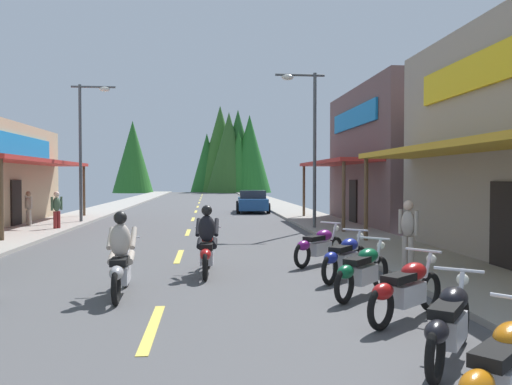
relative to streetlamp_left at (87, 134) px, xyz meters
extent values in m
cube|color=#4C4C4F|center=(4.93, 6.89, -4.30)|extent=(9.64, 94.65, 0.10)
cube|color=#9E9991|center=(-1.28, 6.89, -4.19)|extent=(2.77, 94.65, 0.12)
cube|color=gray|center=(11.13, 6.89, -4.19)|extent=(2.77, 94.65, 0.12)
cube|color=#E0C64C|center=(4.93, -17.16, -4.25)|extent=(0.16, 2.40, 0.01)
cube|color=#E0C64C|center=(4.93, -10.51, -4.25)|extent=(0.16, 2.40, 0.01)
cube|color=#E0C64C|center=(4.93, -4.35, -4.25)|extent=(0.16, 2.40, 0.01)
cube|color=#E0C64C|center=(4.93, 2.14, -4.25)|extent=(0.16, 2.40, 0.01)
cube|color=#E0C64C|center=(4.93, 8.28, -4.25)|extent=(0.16, 2.40, 0.01)
cube|color=#E0C64C|center=(4.93, 13.84, -4.25)|extent=(0.16, 2.40, 0.01)
cube|color=#E0C64C|center=(4.93, 19.89, -4.25)|extent=(0.16, 2.40, 0.01)
cube|color=#E0C64C|center=(4.93, 25.60, -4.25)|extent=(0.16, 2.40, 0.01)
cube|color=#E0C64C|center=(4.93, 31.09, -4.25)|extent=(0.16, 2.40, 0.01)
cube|color=#E0C64C|center=(4.93, 37.19, -4.25)|extent=(0.16, 2.40, 0.01)
cube|color=#E0C64C|center=(4.93, 43.02, -4.25)|extent=(0.16, 2.40, 0.01)
cube|color=#B72D28|center=(-1.76, -1.71, -1.35)|extent=(1.80, 11.46, 0.16)
cylinder|color=brown|center=(-1.06, -7.24, -2.84)|extent=(0.14, 0.14, 2.82)
cylinder|color=brown|center=(-1.06, 3.82, -2.84)|extent=(0.14, 0.14, 2.82)
cube|color=#197FCC|center=(-2.60, -1.71, -0.61)|extent=(0.10, 8.92, 0.90)
cube|color=black|center=(-2.62, -1.71, -3.20)|extent=(0.08, 1.10, 2.10)
cube|color=gold|center=(11.62, -13.66, -1.35)|extent=(1.80, 10.94, 0.16)
cylinder|color=brown|center=(10.92, -8.39, -2.84)|extent=(0.14, 0.14, 2.82)
cube|color=yellow|center=(12.46, -13.66, 0.61)|extent=(0.10, 8.51, 0.90)
cube|color=black|center=(12.48, -13.66, -3.20)|extent=(0.08, 1.10, 2.10)
cube|color=brown|center=(16.95, -1.62, -1.07)|extent=(8.87, 9.39, 6.37)
cube|color=#B72D28|center=(11.62, -1.62, -1.35)|extent=(1.80, 8.45, 0.16)
cylinder|color=brown|center=(10.92, -5.64, -2.84)|extent=(0.14, 0.14, 2.82)
cylinder|color=brown|center=(10.92, 2.41, -2.84)|extent=(0.14, 0.14, 2.82)
cube|color=#197FCC|center=(12.46, -1.62, 0.72)|extent=(0.10, 6.57, 0.90)
cube|color=black|center=(12.48, -1.62, -3.20)|extent=(0.08, 1.10, 2.10)
cylinder|color=#474C51|center=(-0.29, 0.00, -0.95)|extent=(0.14, 0.14, 6.60)
cylinder|color=#474C51|center=(0.33, 0.00, 2.24)|extent=(2.05, 0.10, 0.10)
ellipsoid|color=silver|center=(0.86, 0.00, 2.14)|extent=(0.50, 0.30, 0.24)
cylinder|color=#474C51|center=(10.15, -3.93, -0.99)|extent=(0.14, 0.14, 6.53)
cylinder|color=#474C51|center=(9.52, -3.93, 2.18)|extent=(2.05, 0.10, 0.10)
ellipsoid|color=silver|center=(9.00, -3.93, 2.08)|extent=(0.50, 0.30, 0.24)
cube|color=silver|center=(8.35, -20.35, -3.85)|extent=(0.71, 0.67, 0.32)
cube|color=black|center=(8.16, -20.52, -3.57)|extent=(0.64, 0.61, 0.12)
torus|color=black|center=(9.03, -18.30, -3.93)|extent=(0.47, 0.57, 0.64)
torus|color=black|center=(8.11, -19.49, -3.93)|extent=(0.47, 0.57, 0.64)
cube|color=silver|center=(8.57, -18.89, -3.85)|extent=(0.65, 0.73, 0.32)
ellipsoid|color=black|center=(8.69, -18.74, -3.53)|extent=(0.59, 0.64, 0.28)
cube|color=black|center=(8.42, -19.09, -3.57)|extent=(0.59, 0.65, 0.12)
ellipsoid|color=black|center=(8.14, -19.45, -3.70)|extent=(0.46, 0.50, 0.24)
cylinder|color=silver|center=(8.95, -18.40, -3.60)|extent=(0.27, 0.33, 0.71)
cylinder|color=silver|center=(8.87, -18.50, -3.23)|extent=(0.50, 0.40, 0.04)
sphere|color=white|center=(9.04, -18.28, -3.40)|extent=(0.16, 0.16, 0.16)
torus|color=black|center=(9.35, -16.65, -3.93)|extent=(0.56, 0.48, 0.64)
torus|color=black|center=(8.19, -17.60, -3.93)|extent=(0.56, 0.48, 0.64)
cube|color=silver|center=(8.77, -17.13, -3.85)|extent=(0.72, 0.66, 0.32)
ellipsoid|color=#A51414|center=(8.92, -17.00, -3.53)|extent=(0.64, 0.60, 0.28)
cube|color=black|center=(8.58, -17.29, -3.57)|extent=(0.64, 0.60, 0.12)
ellipsoid|color=#A51414|center=(8.23, -17.57, -3.70)|extent=(0.49, 0.46, 0.24)
cylinder|color=silver|center=(9.25, -16.74, -3.60)|extent=(0.33, 0.28, 0.71)
cylinder|color=silver|center=(9.16, -16.81, -3.23)|extent=(0.41, 0.49, 0.04)
sphere|color=white|center=(9.37, -16.63, -3.40)|extent=(0.16, 0.16, 0.16)
torus|color=black|center=(9.10, -14.98, -3.93)|extent=(0.51, 0.54, 0.64)
torus|color=black|center=(8.07, -16.08, -3.93)|extent=(0.51, 0.54, 0.64)
cube|color=silver|center=(8.59, -15.53, -3.85)|extent=(0.68, 0.70, 0.32)
ellipsoid|color=#0C5933|center=(8.72, -15.38, -3.53)|extent=(0.62, 0.63, 0.28)
cube|color=black|center=(8.42, -15.71, -3.57)|extent=(0.61, 0.63, 0.12)
ellipsoid|color=#0C5933|center=(8.11, -16.04, -3.70)|extent=(0.48, 0.49, 0.24)
cylinder|color=silver|center=(9.01, -15.08, -3.60)|extent=(0.30, 0.31, 0.71)
cylinder|color=silver|center=(8.93, -15.16, -3.23)|extent=(0.47, 0.44, 0.04)
sphere|color=white|center=(9.12, -14.96, -3.40)|extent=(0.16, 0.16, 0.16)
torus|color=black|center=(9.17, -13.40, -3.93)|extent=(0.49, 0.55, 0.64)
torus|color=black|center=(8.20, -14.55, -3.93)|extent=(0.49, 0.55, 0.64)
cube|color=silver|center=(8.68, -13.97, -3.85)|extent=(0.67, 0.71, 0.32)
ellipsoid|color=navy|center=(8.81, -13.82, -3.53)|extent=(0.61, 0.63, 0.28)
cube|color=black|center=(8.52, -14.16, -3.57)|extent=(0.60, 0.64, 0.12)
ellipsoid|color=navy|center=(8.23, -14.51, -3.70)|extent=(0.47, 0.49, 0.24)
cylinder|color=silver|center=(9.08, -13.50, -3.60)|extent=(0.29, 0.32, 0.71)
cylinder|color=silver|center=(9.01, -13.59, -3.23)|extent=(0.48, 0.42, 0.04)
sphere|color=white|center=(9.19, -13.38, -3.40)|extent=(0.16, 0.16, 0.16)
torus|color=black|center=(9.07, -11.60, -3.93)|extent=(0.53, 0.52, 0.64)
torus|color=black|center=(7.99, -12.64, -3.93)|extent=(0.53, 0.52, 0.64)
cube|color=silver|center=(8.53, -12.12, -3.85)|extent=(0.70, 0.69, 0.32)
ellipsoid|color=#721972|center=(8.68, -11.98, -3.53)|extent=(0.63, 0.62, 0.28)
cube|color=black|center=(8.35, -12.29, -3.57)|extent=(0.63, 0.62, 0.12)
ellipsoid|color=#721972|center=(8.03, -12.61, -3.70)|extent=(0.48, 0.48, 0.24)
cylinder|color=silver|center=(8.98, -11.69, -3.60)|extent=(0.31, 0.30, 0.71)
cylinder|color=silver|center=(8.89, -11.78, -3.23)|extent=(0.44, 0.46, 0.04)
sphere|color=white|center=(9.10, -11.58, -3.40)|extent=(0.16, 0.16, 0.16)
torus|color=black|center=(4.10, -14.31, -3.93)|extent=(0.13, 0.64, 0.64)
torus|color=black|center=(4.17, -15.81, -3.93)|extent=(0.13, 0.64, 0.64)
cube|color=silver|center=(4.14, -15.06, -3.85)|extent=(0.31, 0.71, 0.32)
ellipsoid|color=#99999E|center=(4.13, -14.86, -3.53)|extent=(0.35, 0.57, 0.28)
cube|color=black|center=(4.15, -15.31, -3.57)|extent=(0.31, 0.61, 0.12)
ellipsoid|color=#99999E|center=(4.17, -15.76, -3.70)|extent=(0.26, 0.45, 0.24)
cylinder|color=silver|center=(4.11, -14.44, -3.60)|extent=(0.08, 0.37, 0.71)
cylinder|color=silver|center=(4.11, -14.56, -3.23)|extent=(0.60, 0.07, 0.04)
sphere|color=white|center=(4.10, -14.28, -3.40)|extent=(0.16, 0.16, 0.16)
ellipsoid|color=#B2A599|center=(4.14, -15.21, -3.20)|extent=(0.40, 0.40, 0.64)
sphere|color=black|center=(4.14, -15.16, -2.80)|extent=(0.24, 0.24, 0.24)
cylinder|color=#B2A599|center=(3.97, -15.05, -3.55)|extent=(0.16, 0.43, 0.24)
cylinder|color=#B2A599|center=(3.92, -14.92, -3.20)|extent=(0.12, 0.51, 0.40)
cylinder|color=#B2A599|center=(4.29, -15.03, -3.55)|extent=(0.16, 0.43, 0.24)
cylinder|color=#B2A599|center=(4.34, -14.90, -3.20)|extent=(0.12, 0.51, 0.40)
torus|color=black|center=(5.75, -12.38, -3.93)|extent=(0.13, 0.64, 0.64)
torus|color=black|center=(5.68, -13.88, -3.93)|extent=(0.13, 0.64, 0.64)
cube|color=silver|center=(5.71, -13.13, -3.85)|extent=(0.31, 0.71, 0.32)
ellipsoid|color=#A51414|center=(5.72, -12.93, -3.53)|extent=(0.35, 0.57, 0.28)
cube|color=black|center=(5.70, -13.38, -3.57)|extent=(0.31, 0.61, 0.12)
ellipsoid|color=#A51414|center=(5.68, -13.83, -3.70)|extent=(0.26, 0.45, 0.24)
cylinder|color=silver|center=(5.74, -12.51, -3.60)|extent=(0.08, 0.37, 0.71)
cylinder|color=silver|center=(5.73, -12.63, -3.23)|extent=(0.60, 0.07, 0.04)
sphere|color=white|center=(5.75, -12.35, -3.40)|extent=(0.16, 0.16, 0.16)
ellipsoid|color=black|center=(5.70, -13.28, -3.20)|extent=(0.40, 0.40, 0.64)
sphere|color=black|center=(5.71, -13.23, -2.80)|extent=(0.24, 0.24, 0.24)
cylinder|color=black|center=(5.55, -13.10, -3.55)|extent=(0.16, 0.43, 0.24)
cylinder|color=black|center=(5.51, -12.97, -3.20)|extent=(0.12, 0.51, 0.40)
cylinder|color=black|center=(5.87, -13.12, -3.55)|extent=(0.16, 0.43, 0.24)
cylinder|color=black|center=(5.93, -12.99, -3.20)|extent=(0.12, 0.51, 0.40)
cylinder|color=maroon|center=(-0.39, -3.26, -3.84)|extent=(0.14, 0.14, 0.82)
cylinder|color=maroon|center=(-0.48, -3.41, -3.84)|extent=(0.14, 0.14, 0.82)
ellipsoid|color=#3F593F|center=(-0.43, -3.34, -3.14)|extent=(0.41, 0.44, 0.58)
cylinder|color=#3F593F|center=(-0.30, -3.14, -3.11)|extent=(0.09, 0.09, 0.55)
cylinder|color=#3F593F|center=(-0.56, -3.54, -3.11)|extent=(0.09, 0.09, 0.55)
sphere|color=beige|center=(-0.43, -3.34, -2.73)|extent=(0.22, 0.22, 0.22)
cylinder|color=#B2A599|center=(10.27, -13.32, -3.83)|extent=(0.14, 0.14, 0.84)
cylinder|color=#B2A599|center=(10.34, -13.48, -3.83)|extent=(0.14, 0.14, 0.84)
ellipsoid|color=#B2A599|center=(10.31, -13.40, -3.12)|extent=(0.39, 0.44, 0.59)
cylinder|color=#B2A599|center=(10.21, -13.18, -3.09)|extent=(0.09, 0.09, 0.56)
cylinder|color=#B2A599|center=(10.41, -13.62, -3.09)|extent=(0.09, 0.09, 0.56)
sphere|color=beige|center=(10.31, -13.40, -2.70)|extent=(0.23, 0.23, 0.23)
cylinder|color=#B2A599|center=(-1.95, -2.03, -3.85)|extent=(0.14, 0.14, 0.81)
cylinder|color=#B2A599|center=(-2.08, -1.90, -3.85)|extent=(0.14, 0.14, 0.81)
ellipsoid|color=#B2A599|center=(-2.02, -1.96, -3.16)|extent=(0.44, 0.44, 0.57)
cylinder|color=#B2A599|center=(-1.85, -2.13, -3.13)|extent=(0.09, 0.09, 0.54)
cylinder|color=#B2A599|center=(-2.19, -1.79, -3.13)|extent=(0.09, 0.09, 0.54)
sphere|color=#8C664C|center=(-2.02, -1.96, -2.76)|extent=(0.22, 0.22, 0.22)
cube|color=#1E4C8C|center=(8.55, 7.48, -3.70)|extent=(2.00, 4.38, 0.70)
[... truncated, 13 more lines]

